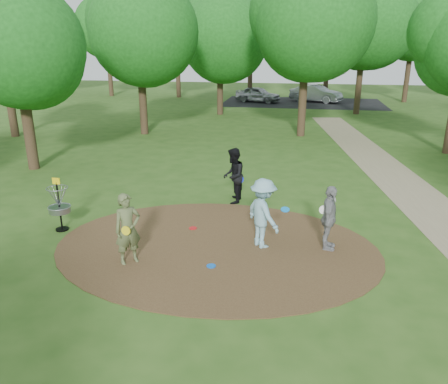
# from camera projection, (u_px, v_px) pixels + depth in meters

# --- Properties ---
(ground) EXTENTS (100.00, 100.00, 0.00)m
(ground) POSITION_uv_depth(u_px,v_px,m) (216.00, 247.00, 11.34)
(ground) COLOR #2D5119
(ground) RESTS_ON ground
(dirt_clearing) EXTENTS (8.40, 8.40, 0.02)m
(dirt_clearing) POSITION_uv_depth(u_px,v_px,m) (216.00, 246.00, 11.34)
(dirt_clearing) COLOR #47301C
(dirt_clearing) RESTS_ON ground
(parking_lot) EXTENTS (14.00, 8.00, 0.01)m
(parking_lot) POSITION_uv_depth(u_px,v_px,m) (303.00, 103.00, 38.96)
(parking_lot) COLOR black
(parking_lot) RESTS_ON ground
(player_observer_with_disc) EXTENTS (0.75, 0.74, 1.74)m
(player_observer_with_disc) POSITION_uv_depth(u_px,v_px,m) (128.00, 229.00, 10.25)
(player_observer_with_disc) COLOR #566239
(player_observer_with_disc) RESTS_ON ground
(player_throwing_with_disc) EXTENTS (1.31, 1.34, 1.83)m
(player_throwing_with_disc) POSITION_uv_depth(u_px,v_px,m) (263.00, 214.00, 11.07)
(player_throwing_with_disc) COLOR #82B5C3
(player_throwing_with_disc) RESTS_ON ground
(player_walking_with_disc) EXTENTS (0.71, 0.90, 1.83)m
(player_walking_with_disc) POSITION_uv_depth(u_px,v_px,m) (233.00, 176.00, 14.23)
(player_walking_with_disc) COLOR black
(player_walking_with_disc) RESTS_ON ground
(player_waiting_with_disc) EXTENTS (0.53, 1.03, 1.69)m
(player_waiting_with_disc) POSITION_uv_depth(u_px,v_px,m) (329.00, 218.00, 10.95)
(player_waiting_with_disc) COLOR gray
(player_waiting_with_disc) RESTS_ON ground
(disc_ground_blue) EXTENTS (0.22, 0.22, 0.02)m
(disc_ground_blue) POSITION_uv_depth(u_px,v_px,m) (211.00, 266.00, 10.30)
(disc_ground_blue) COLOR blue
(disc_ground_blue) RESTS_ON dirt_clearing
(disc_ground_red) EXTENTS (0.22, 0.22, 0.02)m
(disc_ground_red) POSITION_uv_depth(u_px,v_px,m) (193.00, 228.00, 12.41)
(disc_ground_red) COLOR red
(disc_ground_red) RESTS_ON dirt_clearing
(car_left) EXTENTS (4.32, 2.72, 1.37)m
(car_left) POSITION_uv_depth(u_px,v_px,m) (258.00, 94.00, 39.00)
(car_left) COLOR #969A9D
(car_left) RESTS_ON ground
(car_right) EXTENTS (4.84, 3.36, 1.51)m
(car_right) POSITION_uv_depth(u_px,v_px,m) (316.00, 94.00, 39.06)
(car_right) COLOR #A2A6A9
(car_right) RESTS_ON ground
(disc_golf_basket) EXTENTS (0.63, 0.63, 1.54)m
(disc_golf_basket) POSITION_uv_depth(u_px,v_px,m) (59.00, 201.00, 12.08)
(disc_golf_basket) COLOR black
(disc_golf_basket) RESTS_ON ground
(tree_ring) EXTENTS (36.46, 45.31, 9.22)m
(tree_ring) POSITION_uv_depth(u_px,v_px,m) (307.00, 37.00, 18.87)
(tree_ring) COLOR #332316
(tree_ring) RESTS_ON ground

